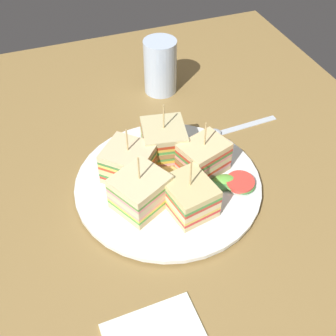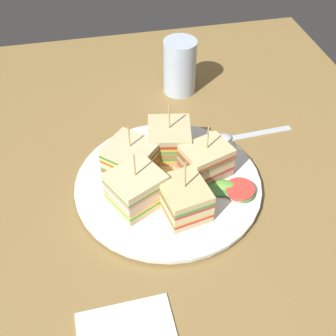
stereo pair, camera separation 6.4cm
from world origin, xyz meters
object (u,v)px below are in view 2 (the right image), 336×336
(sandwich_wedge_1, at_px, (206,161))
(sandwich_wedge_3, at_px, (131,160))
(sandwich_wedge_0, at_px, (184,198))
(spoon, at_px, (234,136))
(plate, at_px, (168,184))
(sandwich_wedge_2, at_px, (169,142))
(sandwich_wedge_4, at_px, (137,189))
(chip_pile, at_px, (162,179))
(drinking_glass, at_px, (180,70))

(sandwich_wedge_1, bearing_deg, sandwich_wedge_3, -32.47)
(sandwich_wedge_0, relative_size, spoon, 0.65)
(sandwich_wedge_3, bearing_deg, spoon, 60.34)
(plate, xyz_separation_m, sandwich_wedge_2, (0.06, -0.01, 0.03))
(sandwich_wedge_1, xyz_separation_m, sandwich_wedge_4, (-0.04, 0.11, 0.00))
(sandwich_wedge_0, relative_size, sandwich_wedge_4, 1.01)
(sandwich_wedge_4, distance_m, chip_pile, 0.06)
(sandwich_wedge_4, bearing_deg, chip_pile, 7.63)
(spoon, bearing_deg, drinking_glass, -72.88)
(drinking_glass, bearing_deg, sandwich_wedge_4, 155.37)
(sandwich_wedge_1, bearing_deg, drinking_glass, -113.00)
(chip_pile, relative_size, spoon, 0.49)
(sandwich_wedge_4, xyz_separation_m, spoon, (0.12, -0.19, -0.04))
(plate, relative_size, sandwich_wedge_0, 3.00)
(spoon, bearing_deg, sandwich_wedge_3, 14.12)
(plate, relative_size, sandwich_wedge_3, 3.02)
(plate, distance_m, sandwich_wedge_4, 0.07)
(plate, distance_m, sandwich_wedge_0, 0.07)
(plate, height_order, sandwich_wedge_1, sandwich_wedge_1)
(plate, xyz_separation_m, drinking_glass, (0.26, -0.08, 0.04))
(chip_pile, bearing_deg, sandwich_wedge_1, -86.17)
(plate, height_order, chip_pile, chip_pile)
(plate, height_order, sandwich_wedge_0, sandwich_wedge_0)
(plate, distance_m, spoon, 0.17)
(chip_pile, bearing_deg, drinking_glass, -18.99)
(plate, bearing_deg, sandwich_wedge_3, 57.45)
(sandwich_wedge_3, bearing_deg, sandwich_wedge_1, 29.44)
(sandwich_wedge_0, xyz_separation_m, sandwich_wedge_4, (0.03, 0.06, 0.00))
(sandwich_wedge_0, bearing_deg, drinking_glass, -23.11)
(sandwich_wedge_3, height_order, chip_pile, sandwich_wedge_3)
(sandwich_wedge_3, xyz_separation_m, chip_pile, (-0.03, -0.04, -0.02))
(sandwich_wedge_3, height_order, drinking_glass, same)
(spoon, bearing_deg, sandwich_wedge_0, 46.38)
(chip_pile, height_order, drinking_glass, drinking_glass)
(sandwich_wedge_0, xyz_separation_m, sandwich_wedge_1, (0.07, -0.05, 0.00))
(sandwich_wedge_3, relative_size, sandwich_wedge_4, 1.00)
(sandwich_wedge_3, bearing_deg, drinking_glass, 103.08)
(plate, xyz_separation_m, sandwich_wedge_0, (-0.06, -0.01, 0.03))
(sandwich_wedge_1, bearing_deg, chip_pile, -14.98)
(sandwich_wedge_0, height_order, sandwich_wedge_1, sandwich_wedge_0)
(sandwich_wedge_0, height_order, sandwich_wedge_4, sandwich_wedge_0)
(plate, bearing_deg, drinking_glass, -17.02)
(sandwich_wedge_3, bearing_deg, sandwich_wedge_2, 64.86)
(sandwich_wedge_2, distance_m, sandwich_wedge_3, 0.07)
(plate, xyz_separation_m, sandwich_wedge_4, (-0.03, 0.05, 0.03))
(sandwich_wedge_0, height_order, sandwich_wedge_3, sandwich_wedge_0)
(sandwich_wedge_2, relative_size, drinking_glass, 0.95)
(sandwich_wedge_1, xyz_separation_m, drinking_glass, (0.25, -0.02, 0.01))
(sandwich_wedge_2, distance_m, spoon, 0.13)
(sandwich_wedge_3, distance_m, chip_pile, 0.06)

